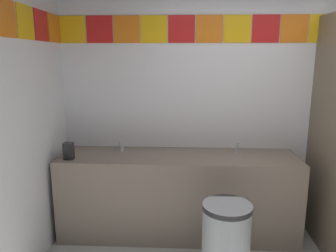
% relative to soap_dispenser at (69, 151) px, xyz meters
% --- Properties ---
extents(wall_back, '(4.35, 0.09, 2.75)m').
position_rel_soap_dispenser_xyz_m(wall_back, '(1.99, 0.49, 0.48)').
color(wall_back, silver).
rests_on(wall_back, ground_plane).
extents(vanity_counter, '(2.31, 0.58, 0.82)m').
position_rel_soap_dispenser_xyz_m(vanity_counter, '(1.02, 0.17, -0.48)').
color(vanity_counter, gray).
rests_on(vanity_counter, ground_plane).
extents(faucet_left, '(0.04, 0.10, 0.14)m').
position_rel_soap_dispenser_xyz_m(faucet_left, '(0.44, 0.26, -0.03)').
color(faucet_left, silver).
rests_on(faucet_left, vanity_counter).
extents(faucet_right, '(0.04, 0.10, 0.14)m').
position_rel_soap_dispenser_xyz_m(faucet_right, '(1.60, 0.26, -0.03)').
color(faucet_right, silver).
rests_on(faucet_right, vanity_counter).
extents(soap_dispenser, '(0.09, 0.09, 0.16)m').
position_rel_soap_dispenser_xyz_m(soap_dispenser, '(0.00, 0.00, 0.00)').
color(soap_dispenser, black).
rests_on(soap_dispenser, vanity_counter).
extents(trash_bin, '(0.38, 0.38, 0.67)m').
position_rel_soap_dispenser_xyz_m(trash_bin, '(1.41, -0.57, -0.57)').
color(trash_bin, '#999EA3').
rests_on(trash_bin, ground_plane).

